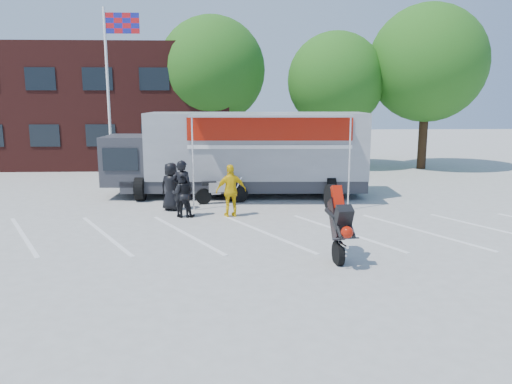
{
  "coord_description": "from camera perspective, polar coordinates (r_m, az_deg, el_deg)",
  "views": [
    {
      "loc": [
        -0.7,
        -13.55,
        4.03
      ],
      "look_at": [
        -0.1,
        0.81,
        1.3
      ],
      "focal_mm": 35.0,
      "sensor_mm": 36.0,
      "label": 1
    }
  ],
  "objects": [
    {
      "name": "office_building",
      "position": [
        32.9,
        -19.09,
        9.26
      ],
      "size": [
        18.0,
        8.0,
        7.0
      ],
      "primitive_type": "cube",
      "color": "#4A1B17",
      "rests_on": "ground"
    },
    {
      "name": "parked_motorcycle",
      "position": [
        19.34,
        -3.9,
        -1.3
      ],
      "size": [
        2.17,
        1.08,
        1.09
      ],
      "primitive_type": null,
      "rotation": [
        0.0,
        0.0,
        1.77
      ],
      "color": "#A9A9AE",
      "rests_on": "ground"
    },
    {
      "name": "spectator_hivis",
      "position": [
        17.01,
        -2.87,
        0.14
      ],
      "size": [
        1.13,
        0.68,
        1.8
      ],
      "primitive_type": "imported",
      "rotation": [
        0.0,
        0.0,
        3.38
      ],
      "color": "yellow",
      "rests_on": "ground"
    },
    {
      "name": "stunt_bike_rider",
      "position": [
        13.15,
        8.48,
        -7.22
      ],
      "size": [
        1.02,
        1.85,
        2.09
      ],
      "primitive_type": null,
      "rotation": [
        0.0,
        0.0,
        0.11
      ],
      "color": "black",
      "rests_on": "ground"
    },
    {
      "name": "spectator_leather_c",
      "position": [
        17.14,
        -8.34,
        -0.22
      ],
      "size": [
        0.78,
        0.61,
        1.6
      ],
      "primitive_type": "imported",
      "rotation": [
        0.0,
        0.0,
        3.14
      ],
      "color": "black",
      "rests_on": "ground"
    },
    {
      "name": "spectator_leather_b",
      "position": [
        17.09,
        -8.43,
        0.36
      ],
      "size": [
        0.83,
        0.68,
        1.96
      ],
      "primitive_type": "imported",
      "rotation": [
        0.0,
        0.0,
        2.81
      ],
      "color": "black",
      "rests_on": "ground"
    },
    {
      "name": "transporter_truck",
      "position": [
        20.85,
        -1.31,
        -0.39
      ],
      "size": [
        10.95,
        5.58,
        3.43
      ],
      "primitive_type": null,
      "rotation": [
        0.0,
        0.0,
        -0.04
      ],
      "color": "#93959B",
      "rests_on": "ground"
    },
    {
      "name": "tree_left",
      "position": [
        29.62,
        -5.06,
        13.69
      ],
      "size": [
        6.12,
        6.12,
        8.64
      ],
      "color": "#382314",
      "rests_on": "ground"
    },
    {
      "name": "tree_mid",
      "position": [
        29.13,
        9.09,
        12.43
      ],
      "size": [
        5.44,
        5.44,
        7.68
      ],
      "color": "#382314",
      "rests_on": "ground"
    },
    {
      "name": "tree_right",
      "position": [
        30.08,
        19.0,
        13.71
      ],
      "size": [
        6.46,
        6.46,
        9.12
      ],
      "color": "#382314",
      "rests_on": "ground"
    },
    {
      "name": "spectator_leather_a",
      "position": [
        18.21,
        -9.67,
        0.61
      ],
      "size": [
        1.0,
        0.84,
        1.74
      ],
      "primitive_type": "imported",
      "rotation": [
        0.0,
        0.0,
        2.74
      ],
      "color": "black",
      "rests_on": "ground"
    },
    {
      "name": "flagpole",
      "position": [
        24.21,
        -16.05,
        12.77
      ],
      "size": [
        1.61,
        0.12,
        8.0
      ],
      "color": "white",
      "rests_on": "ground"
    },
    {
      "name": "ground",
      "position": [
        14.15,
        0.54,
        -5.79
      ],
      "size": [
        100.0,
        100.0,
        0.0
      ],
      "primitive_type": "plane",
      "color": "#ACACA6",
      "rests_on": "ground"
    },
    {
      "name": "parking_bay_lines",
      "position": [
        15.11,
        0.34,
        -4.69
      ],
      "size": [
        18.09,
        13.33,
        0.01
      ],
      "primitive_type": "cube",
      "rotation": [
        0.0,
        0.0,
        0.52
      ],
      "color": "white",
      "rests_on": "ground"
    }
  ]
}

